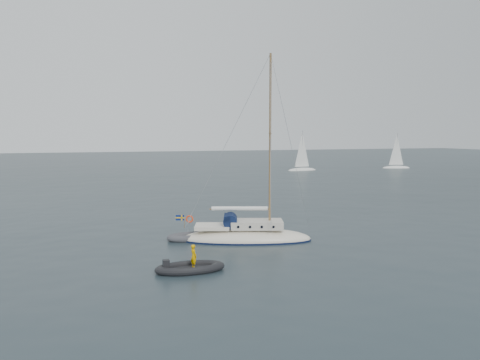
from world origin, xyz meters
name	(u,v)px	position (x,y,z in m)	size (l,w,h in m)	color
ground	(278,229)	(0.00, 0.00, 0.00)	(300.00, 300.00, 0.00)	black
sailboat	(247,226)	(-3.34, -2.82, 0.90)	(8.39, 2.52, 11.94)	#EDE4CD
dinghy	(192,237)	(-6.52, -1.48, 0.20)	(3.11, 1.41, 0.45)	#4A4B4F
rib	(190,267)	(-8.11, -8.05, 0.21)	(3.42, 1.56, 1.33)	black
distant_yacht_c	(302,153)	(24.94, 46.76, 3.27)	(5.78, 3.08, 7.66)	white
distant_yacht_b	(396,152)	(44.84, 46.16, 3.07)	(5.43, 2.90, 7.19)	white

